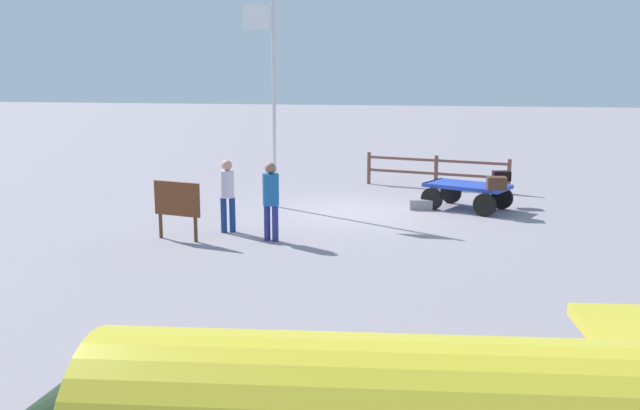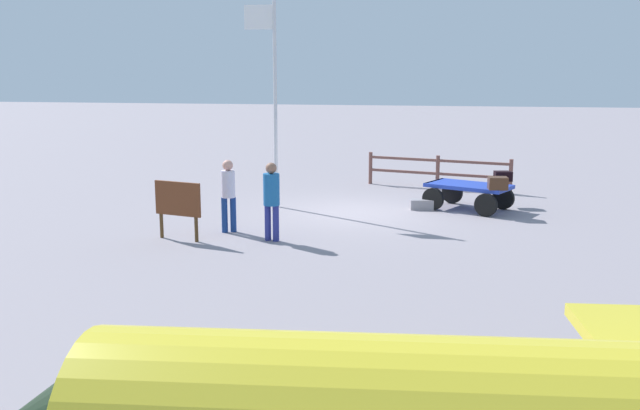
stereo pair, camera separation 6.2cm
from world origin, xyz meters
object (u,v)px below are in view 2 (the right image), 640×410
at_px(luggage_cart, 468,191).
at_px(suitcase_olive, 503,176).
at_px(worker_trailing, 271,195).
at_px(flagpole, 272,88).
at_px(suitcase_tan, 422,204).
at_px(signboard, 178,202).
at_px(worker_lead, 228,191).
at_px(suitcase_navy, 498,183).

height_order(luggage_cart, suitcase_olive, suitcase_olive).
height_order(worker_trailing, flagpole, flagpole).
distance_m(suitcase_tan, signboard, 6.90).
relative_size(luggage_cart, signboard, 1.89).
bearing_deg(suitcase_olive, worker_trailing, 45.58).
xyz_separation_m(worker_lead, worker_trailing, (-1.20, 0.62, 0.05)).
xyz_separation_m(suitcase_navy, worker_lead, (6.17, 3.15, 0.12)).
bearing_deg(suitcase_navy, luggage_cart, -45.29).
distance_m(luggage_cart, suitcase_navy, 1.11).
xyz_separation_m(suitcase_olive, worker_trailing, (5.18, 5.28, 0.19)).
height_order(flagpole, signboard, flagpole).
distance_m(flagpole, signboard, 4.95).
height_order(worker_lead, worker_trailing, worker_trailing).
bearing_deg(flagpole, luggage_cart, -173.26).
xyz_separation_m(suitcase_tan, worker_trailing, (3.03, 4.29, 0.89)).
bearing_deg(worker_trailing, suitcase_tan, -125.21).
height_order(suitcase_olive, signboard, signboard).
xyz_separation_m(suitcase_olive, signboard, (7.23, 5.60, 0.02)).
xyz_separation_m(suitcase_tan, signboard, (5.08, 4.61, 0.71)).
height_order(luggage_cart, worker_lead, worker_lead).
bearing_deg(suitcase_olive, suitcase_navy, 82.24).
distance_m(luggage_cart, worker_trailing, 6.22).
bearing_deg(signboard, worker_lead, -132.07).
height_order(suitcase_olive, suitcase_tan, suitcase_olive).
distance_m(luggage_cart, suitcase_olive, 1.25).
bearing_deg(suitcase_navy, signboard, 30.23).
relative_size(worker_trailing, signboard, 1.33).
xyz_separation_m(suitcase_tan, worker_lead, (4.23, 3.67, 0.84)).
distance_m(suitcase_navy, signboard, 8.13).
distance_m(worker_lead, flagpole, 3.99).
bearing_deg(suitcase_navy, suitcase_tan, -14.88).
relative_size(suitcase_navy, suitcase_tan, 0.80).
relative_size(luggage_cart, worker_trailing, 1.41).
bearing_deg(suitcase_navy, suitcase_olive, -97.76).
relative_size(luggage_cart, flagpole, 0.45).
bearing_deg(flagpole, worker_lead, 87.03).
relative_size(suitcase_navy, worker_lead, 0.31).
height_order(luggage_cart, flagpole, flagpole).
relative_size(worker_lead, flagpole, 0.31).
bearing_deg(luggage_cart, suitcase_tan, 10.78).
bearing_deg(worker_trailing, suitcase_navy, -142.79).
height_order(worker_trailing, signboard, worker_trailing).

